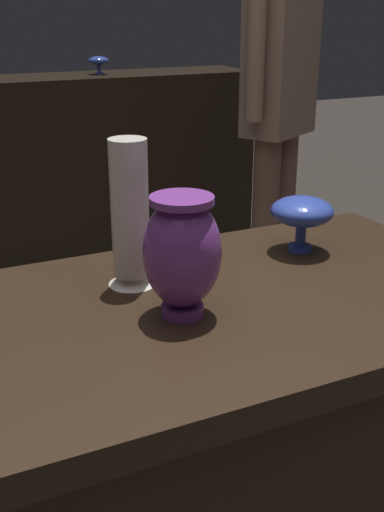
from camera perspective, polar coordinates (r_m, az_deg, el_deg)
display_plinth at (r=1.39m, az=0.73°, el=-19.06°), size 1.20×0.64×0.80m
back_display_shelf at (r=3.28m, az=-16.53°, el=6.20°), size 2.60×0.40×0.99m
vase_centerpiece at (r=1.08m, az=-0.88°, el=0.34°), size 0.13×0.13×0.21m
vase_tall_behind at (r=1.41m, az=9.76°, el=3.82°), size 0.14×0.14×0.12m
vase_left_accent at (r=1.20m, az=-5.53°, el=3.45°), size 0.09×0.09×0.28m
shelf_vase_right at (r=3.30m, az=-8.30°, el=16.76°), size 0.10×0.10×0.09m
visitor_near_right at (r=2.66m, az=7.77°, el=14.05°), size 0.42×0.31×1.65m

